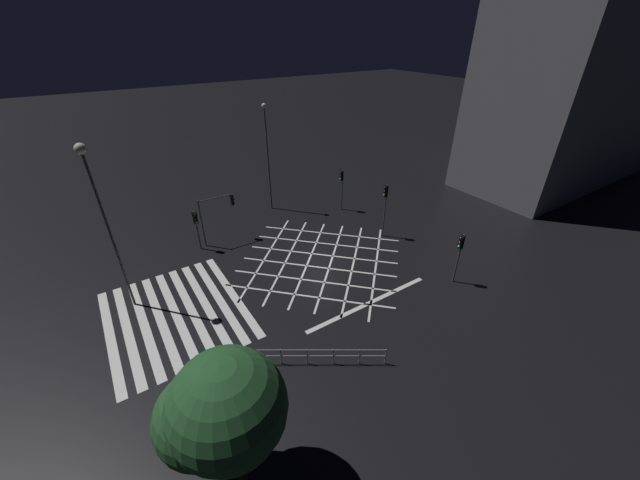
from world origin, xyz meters
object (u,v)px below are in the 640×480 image
(traffic_light_nw_cross, at_px, (342,182))
(street_lamp_west, at_px, (97,197))
(traffic_light_ne_cross, at_px, (460,249))
(street_lamp_east, at_px, (267,146))
(traffic_light_median_north, at_px, (385,201))
(traffic_light_sw_cross, at_px, (219,208))
(traffic_light_sw_main, at_px, (196,223))
(street_tree_far, at_px, (228,408))
(street_tree_near, at_px, (204,418))

(traffic_light_nw_cross, distance_m, street_lamp_west, 19.79)
(traffic_light_ne_cross, distance_m, street_lamp_east, 18.26)
(traffic_light_ne_cross, xyz_separation_m, street_lamp_east, (-17.18, -5.20, 3.35))
(traffic_light_median_north, xyz_separation_m, traffic_light_ne_cross, (7.37, -0.12, -0.58))
(traffic_light_sw_cross, xyz_separation_m, street_lamp_east, (-3.27, 5.99, 3.08))
(traffic_light_ne_cross, relative_size, traffic_light_sw_main, 1.13)
(traffic_light_ne_cross, distance_m, street_tree_far, 17.44)
(traffic_light_sw_main, distance_m, street_lamp_west, 8.51)
(traffic_light_ne_cross, bearing_deg, street_lamp_west, -26.82)
(traffic_light_median_north, xyz_separation_m, street_lamp_east, (-9.81, -5.32, 2.77))
(traffic_light_sw_main, bearing_deg, street_tree_far, -12.15)
(traffic_light_median_north, xyz_separation_m, traffic_light_sw_cross, (-6.54, -11.31, -0.30))
(traffic_light_sw_main, bearing_deg, street_lamp_west, -53.36)
(street_lamp_east, height_order, street_lamp_west, street_lamp_west)
(street_tree_near, bearing_deg, traffic_light_nw_cross, 132.91)
(street_lamp_west, bearing_deg, street_tree_far, 7.60)
(traffic_light_ne_cross, distance_m, street_tree_near, 17.98)
(street_lamp_west, relative_size, street_tree_far, 1.57)
(traffic_light_ne_cross, xyz_separation_m, street_lamp_west, (-9.44, -18.68, 4.71))
(traffic_light_sw_cross, height_order, street_lamp_west, street_lamp_west)
(street_tree_far, bearing_deg, street_lamp_west, -172.40)
(street_lamp_east, xyz_separation_m, street_tree_far, (21.03, -11.71, -1.48))
(street_lamp_west, xyz_separation_m, street_tree_far, (13.29, 1.77, -2.84))
(traffic_light_ne_cross, relative_size, street_tree_far, 0.57)
(street_lamp_west, height_order, street_tree_near, street_lamp_west)
(traffic_light_nw_cross, xyz_separation_m, traffic_light_sw_main, (-0.26, -13.36, -0.46))
(traffic_light_sw_cross, relative_size, traffic_light_sw_main, 1.20)
(traffic_light_median_north, xyz_separation_m, street_tree_far, (11.22, -17.03, 1.29))
(traffic_light_median_north, height_order, street_tree_far, street_tree_far)
(traffic_light_sw_cross, relative_size, street_tree_near, 0.72)
(traffic_light_median_north, distance_m, traffic_light_nw_cross, 5.93)
(traffic_light_median_north, relative_size, traffic_light_nw_cross, 1.16)
(street_tree_near, bearing_deg, street_lamp_west, -175.31)
(traffic_light_ne_cross, relative_size, street_tree_near, 0.68)
(traffic_light_sw_main, bearing_deg, traffic_light_ne_cross, 44.17)
(traffic_light_median_north, bearing_deg, traffic_light_sw_cross, -30.04)
(traffic_light_sw_cross, distance_m, traffic_light_sw_main, 2.09)
(traffic_light_median_north, bearing_deg, traffic_light_nw_cross, -90.71)
(traffic_light_nw_cross, relative_size, traffic_light_sw_main, 1.20)
(traffic_light_nw_cross, distance_m, street_tree_near, 24.37)
(traffic_light_median_north, relative_size, street_lamp_east, 0.47)
(traffic_light_nw_cross, height_order, street_lamp_east, street_lamp_east)
(street_tree_near, bearing_deg, traffic_light_median_north, 120.98)
(traffic_light_sw_main, height_order, street_lamp_east, street_lamp_east)
(traffic_light_sw_main, relative_size, street_tree_near, 0.60)
(street_lamp_west, bearing_deg, traffic_light_sw_main, 126.64)
(traffic_light_ne_cross, distance_m, traffic_light_nw_cross, 13.29)
(traffic_light_sw_main, xyz_separation_m, street_lamp_west, (4.10, -5.52, 5.02))
(traffic_light_nw_cross, bearing_deg, street_tree_far, 45.06)
(street_tree_near, height_order, street_tree_far, street_tree_far)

